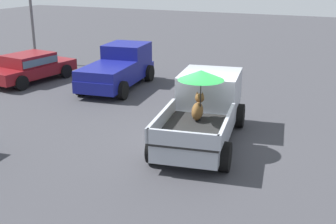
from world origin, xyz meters
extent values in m
plane|color=#38383D|center=(0.00, 0.00, 0.00)|extent=(80.00, 80.00, 0.00)
cylinder|color=black|center=(1.57, 1.25, 0.40)|extent=(0.83, 0.41, 0.80)
cylinder|color=black|center=(1.89, -0.68, 0.40)|extent=(0.83, 0.41, 0.80)
cylinder|color=black|center=(-1.89, 0.68, 0.40)|extent=(0.83, 0.41, 0.80)
cylinder|color=black|center=(-1.57, -1.25, 0.40)|extent=(0.83, 0.41, 0.80)
cube|color=#9EA3AD|center=(0.00, 0.00, 0.57)|extent=(5.23, 2.59, 0.50)
cube|color=#9EA3AD|center=(1.38, 0.23, 1.36)|extent=(2.37, 2.18, 1.08)
cube|color=#4C606B|center=(2.37, 0.39, 1.56)|extent=(0.34, 1.71, 0.64)
cube|color=black|center=(-1.13, -0.19, 0.85)|extent=(3.06, 2.27, 0.06)
cube|color=#9EA3AD|center=(-1.28, 0.72, 1.08)|extent=(2.78, 0.55, 0.40)
cube|color=#9EA3AD|center=(-0.99, -1.09, 1.08)|extent=(2.78, 0.55, 0.40)
cube|color=#9EA3AD|center=(-2.47, -0.41, 1.08)|extent=(0.40, 1.83, 0.40)
ellipsoid|color=brown|center=(-0.40, -0.01, 1.14)|extent=(0.72, 0.43, 0.52)
sphere|color=brown|center=(-0.10, 0.04, 1.46)|extent=(0.32, 0.32, 0.28)
cone|color=brown|center=(-0.11, 0.12, 1.60)|extent=(0.10, 0.10, 0.12)
cone|color=brown|center=(-0.09, -0.04, 1.60)|extent=(0.10, 0.10, 0.12)
cylinder|color=black|center=(-0.48, -0.13, 1.52)|extent=(0.03, 0.03, 1.28)
cone|color=#19722D|center=(-0.48, -0.13, 2.26)|extent=(1.53, 1.53, 0.28)
cylinder|color=black|center=(6.04, 6.83, 0.38)|extent=(0.79, 0.35, 0.76)
cylinder|color=black|center=(6.27, 4.94, 0.38)|extent=(0.79, 0.35, 0.76)
cylinder|color=black|center=(2.87, 6.44, 0.38)|extent=(0.79, 0.35, 0.76)
cylinder|color=black|center=(3.10, 4.55, 0.38)|extent=(0.79, 0.35, 0.76)
cube|color=navy|center=(4.57, 5.69, 0.55)|extent=(4.98, 2.37, 0.50)
cube|color=navy|center=(5.76, 5.84, 1.30)|extent=(2.10, 2.02, 1.00)
cube|color=navy|center=(3.58, 5.57, 1.00)|extent=(2.90, 2.11, 0.40)
cylinder|color=black|center=(5.39, 10.69, 0.33)|extent=(0.68, 0.31, 0.66)
cylinder|color=black|center=(5.15, 8.94, 0.33)|extent=(0.68, 0.31, 0.66)
cylinder|color=black|center=(2.48, 9.30, 0.33)|extent=(0.68, 0.31, 0.66)
cube|color=maroon|center=(3.93, 9.99, 0.55)|extent=(4.50, 2.31, 0.52)
cube|color=maroon|center=(3.83, 10.01, 1.05)|extent=(2.29, 1.86, 0.56)
cube|color=#4C606B|center=(3.83, 10.01, 1.05)|extent=(2.24, 1.94, 0.32)
cylinder|color=#59595B|center=(7.29, 12.64, 2.11)|extent=(0.16, 0.16, 4.22)
camera|label=1|loc=(-11.83, -4.28, 5.12)|focal=46.92mm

